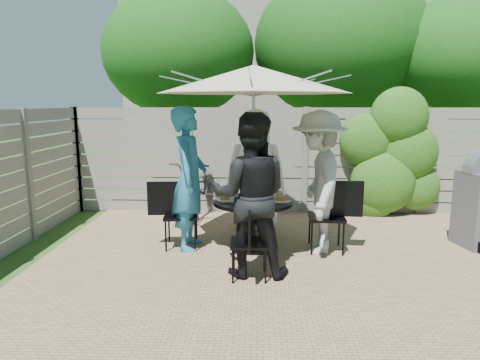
{
  "coord_description": "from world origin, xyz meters",
  "views": [
    {
      "loc": [
        -0.84,
        -4.37,
        1.92
      ],
      "look_at": [
        -1.06,
        1.24,
        0.9
      ],
      "focal_mm": 32.0,
      "sensor_mm": 36.0,
      "label": 1
    }
  ],
  "objects_px": {
    "chair_front": "(249,257)",
    "plate_front": "(252,205)",
    "person_left": "(189,179)",
    "glass_right": "(273,194)",
    "person_back": "(256,171)",
    "person_front": "(250,196)",
    "chair_back": "(256,211)",
    "chair_right": "(327,231)",
    "umbrella": "(254,79)",
    "coffee_cup": "(261,193)",
    "plate_left": "(225,198)",
    "bicycle": "(202,189)",
    "person_right": "(318,183)",
    "syrup_jug": "(249,194)",
    "glass_left": "(232,197)",
    "glass_back": "(246,191)",
    "chair_left": "(180,228)",
    "patio_table": "(253,216)",
    "plate_right": "(281,199)",
    "plate_back": "(254,193)"
  },
  "relations": [
    {
      "from": "chair_back",
      "to": "chair_right",
      "type": "bearing_deg",
      "value": 42.53
    },
    {
      "from": "patio_table",
      "to": "person_front",
      "type": "relative_size",
      "value": 0.58
    },
    {
      "from": "chair_front",
      "to": "glass_left",
      "type": "bearing_deg",
      "value": 13.93
    },
    {
      "from": "glass_back",
      "to": "plate_back",
      "type": "bearing_deg",
      "value": 41.76
    },
    {
      "from": "glass_right",
      "to": "person_left",
      "type": "bearing_deg",
      "value": -176.49
    },
    {
      "from": "person_back",
      "to": "person_front",
      "type": "xyz_separation_m",
      "value": [
        -0.06,
        -1.66,
        -0.01
      ]
    },
    {
      "from": "chair_left",
      "to": "plate_right",
      "type": "distance_m",
      "value": 1.39
    },
    {
      "from": "plate_front",
      "to": "glass_back",
      "type": "distance_m",
      "value": 0.63
    },
    {
      "from": "coffee_cup",
      "to": "plate_left",
      "type": "bearing_deg",
      "value": -156.43
    },
    {
      "from": "plate_right",
      "to": "plate_back",
      "type": "bearing_deg",
      "value": 133.01
    },
    {
      "from": "chair_back",
      "to": "syrup_jug",
      "type": "xyz_separation_m",
      "value": [
        -0.09,
        -0.91,
        0.47
      ]
    },
    {
      "from": "person_back",
      "to": "chair_front",
      "type": "xyz_separation_m",
      "value": [
        -0.06,
        -1.79,
        -0.67
      ]
    },
    {
      "from": "plate_front",
      "to": "glass_right",
      "type": "distance_m",
      "value": 0.53
    },
    {
      "from": "umbrella",
      "to": "plate_front",
      "type": "bearing_deg",
      "value": -91.99
    },
    {
      "from": "plate_right",
      "to": "glass_right",
      "type": "distance_m",
      "value": 0.15
    },
    {
      "from": "patio_table",
      "to": "person_left",
      "type": "bearing_deg",
      "value": 178.01
    },
    {
      "from": "plate_back",
      "to": "bicycle",
      "type": "xyz_separation_m",
      "value": [
        -0.88,
        1.2,
        -0.19
      ]
    },
    {
      "from": "chair_left",
      "to": "person_left",
      "type": "xyz_separation_m",
      "value": [
        0.14,
        -0.0,
        0.67
      ]
    },
    {
      "from": "chair_left",
      "to": "plate_left",
      "type": "distance_m",
      "value": 0.74
    },
    {
      "from": "person_left",
      "to": "glass_right",
      "type": "xyz_separation_m",
      "value": [
        1.09,
        0.07,
        -0.2
      ]
    },
    {
      "from": "plate_back",
      "to": "coffee_cup",
      "type": "height_order",
      "value": "coffee_cup"
    },
    {
      "from": "chair_back",
      "to": "person_front",
      "type": "height_order",
      "value": "person_front"
    },
    {
      "from": "person_right",
      "to": "syrup_jug",
      "type": "distance_m",
      "value": 0.91
    },
    {
      "from": "chair_front",
      "to": "plate_front",
      "type": "height_order",
      "value": "chair_front"
    },
    {
      "from": "chair_front",
      "to": "plate_front",
      "type": "distance_m",
      "value": 0.75
    },
    {
      "from": "person_front",
      "to": "glass_left",
      "type": "height_order",
      "value": "person_front"
    },
    {
      "from": "person_left",
      "to": "glass_right",
      "type": "distance_m",
      "value": 1.11
    },
    {
      "from": "plate_front",
      "to": "plate_right",
      "type": "distance_m",
      "value": 0.51
    },
    {
      "from": "chair_front",
      "to": "plate_left",
      "type": "distance_m",
      "value": 1.12
    },
    {
      "from": "plate_left",
      "to": "glass_back",
      "type": "bearing_deg",
      "value": 43.51
    },
    {
      "from": "plate_left",
      "to": "bicycle",
      "type": "relative_size",
      "value": 0.14
    },
    {
      "from": "plate_back",
      "to": "plate_right",
      "type": "distance_m",
      "value": 0.51
    },
    {
      "from": "chair_left",
      "to": "chair_right",
      "type": "height_order",
      "value": "chair_right"
    },
    {
      "from": "chair_back",
      "to": "glass_right",
      "type": "xyz_separation_m",
      "value": [
        0.23,
        -0.87,
        0.46
      ]
    },
    {
      "from": "bicycle",
      "to": "syrup_jug",
      "type": "bearing_deg",
      "value": -47.17
    },
    {
      "from": "plate_left",
      "to": "syrup_jug",
      "type": "bearing_deg",
      "value": 7.47
    },
    {
      "from": "person_front",
      "to": "syrup_jug",
      "type": "bearing_deg",
      "value": -86.1
    },
    {
      "from": "chair_right",
      "to": "glass_back",
      "type": "bearing_deg",
      "value": -12.73
    },
    {
      "from": "patio_table",
      "to": "chair_right",
      "type": "height_order",
      "value": "chair_right"
    },
    {
      "from": "person_back",
      "to": "coffee_cup",
      "type": "distance_m",
      "value": 0.65
    },
    {
      "from": "chair_left",
      "to": "plate_right",
      "type": "bearing_deg",
      "value": -7.11
    },
    {
      "from": "person_back",
      "to": "coffee_cup",
      "type": "xyz_separation_m",
      "value": [
        0.08,
        -0.61,
        -0.19
      ]
    },
    {
      "from": "person_front",
      "to": "chair_right",
      "type": "bearing_deg",
      "value": -139.34
    },
    {
      "from": "umbrella",
      "to": "person_left",
      "type": "bearing_deg",
      "value": 178.01
    },
    {
      "from": "glass_left",
      "to": "syrup_jug",
      "type": "xyz_separation_m",
      "value": [
        0.2,
        0.15,
        0.01
      ]
    },
    {
      "from": "patio_table",
      "to": "syrup_jug",
      "type": "xyz_separation_m",
      "value": [
        -0.06,
        0.05,
        0.28
      ]
    },
    {
      "from": "plate_left",
      "to": "bicycle",
      "type": "distance_m",
      "value": 1.64
    },
    {
      "from": "plate_front",
      "to": "plate_right",
      "type": "bearing_deg",
      "value": 43.01
    },
    {
      "from": "chair_back",
      "to": "chair_left",
      "type": "bearing_deg",
      "value": -47.42
    },
    {
      "from": "glass_left",
      "to": "plate_front",
      "type": "bearing_deg",
      "value": -46.49
    }
  ]
}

